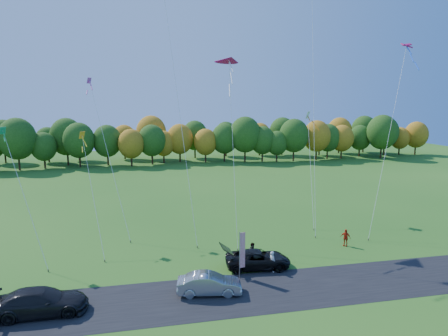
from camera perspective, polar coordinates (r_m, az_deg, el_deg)
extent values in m
plane|color=#245C18|center=(32.23, 2.28, -14.15)|extent=(160.00, 160.00, 0.00)
cube|color=black|center=(28.74, 4.33, -17.26)|extent=(90.00, 6.00, 0.01)
imported|color=black|center=(32.19, 4.88, -12.84)|extent=(5.31, 2.87, 1.42)
imported|color=#9FA0A3|center=(28.17, -2.12, -16.21)|extent=(4.54, 2.20, 1.43)
imported|color=black|center=(28.14, -24.70, -16.96)|extent=(5.56, 2.32, 1.61)
imported|color=silver|center=(31.56, 6.91, -13.12)|extent=(0.57, 0.70, 1.64)
imported|color=gray|center=(33.32, 4.10, -11.88)|extent=(0.64, 0.80, 1.57)
imported|color=red|center=(38.13, 16.97, -9.49)|extent=(0.91, 0.92, 1.56)
cylinder|color=#999999|center=(29.91, 2.24, -12.36)|extent=(0.06, 0.06, 3.59)
cube|color=red|center=(29.87, 2.64, -11.65)|extent=(0.44, 0.13, 2.69)
cube|color=navy|center=(29.55, 2.64, -9.83)|extent=(0.44, 0.12, 0.70)
cylinder|color=#4C3F33|center=(36.32, -3.84, -11.19)|extent=(0.08, 0.08, 0.20)
cylinder|color=#4C3F33|center=(39.70, 12.94, -9.58)|extent=(0.08, 0.08, 0.20)
cylinder|color=#4C3F33|center=(35.66, 1.97, -11.57)|extent=(0.08, 0.08, 0.20)
cone|color=#BB0B5C|center=(41.20, 0.70, 15.23)|extent=(2.71, 2.07, 2.96)
cylinder|color=#4C3F33|center=(40.40, 19.92, -9.58)|extent=(0.08, 0.08, 0.20)
cube|color=#C81664|center=(49.34, 24.66, 15.60)|extent=(2.84, 1.00, 1.11)
cylinder|color=#4C3F33|center=(34.73, -16.67, -12.59)|extent=(0.08, 0.08, 0.20)
cube|color=orange|center=(39.87, -19.63, 4.46)|extent=(1.15, 1.15, 1.37)
cylinder|color=#4C3F33|center=(34.37, -23.82, -13.26)|extent=(0.08, 0.08, 0.20)
cube|color=#168455|center=(37.87, -29.06, 4.70)|extent=(1.05, 1.05, 1.24)
cylinder|color=#4C3F33|center=(41.90, 12.72, -8.55)|extent=(0.08, 0.08, 0.20)
cube|color=silver|center=(47.28, 11.87, 7.44)|extent=(1.45, 1.45, 1.73)
cylinder|color=#4C3F33|center=(38.52, -13.21, -10.20)|extent=(0.08, 0.08, 0.20)
cube|color=#D145C2|center=(44.36, -18.72, 11.76)|extent=(1.02, 1.02, 1.20)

